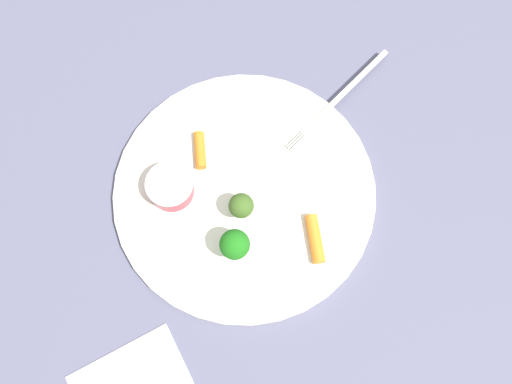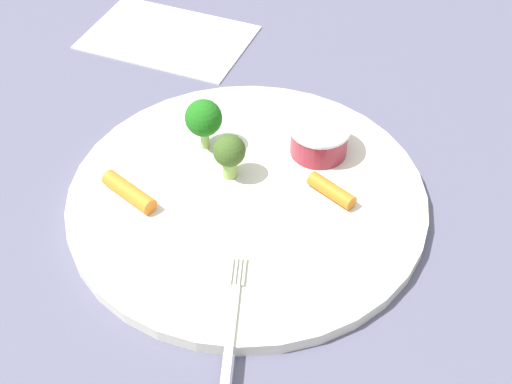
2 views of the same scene
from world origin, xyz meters
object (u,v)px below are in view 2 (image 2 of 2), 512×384
carrot_stick_0 (331,191)px  fork (228,357)px  broccoli_floret_1 (204,119)px  napkin (168,37)px  plate (247,198)px  sauce_cup (319,139)px  carrot_stick_1 (129,192)px  broccoli_floret_0 (229,153)px

carrot_stick_0 → fork: size_ratio=0.24×
broccoli_floret_1 → napkin: (0.10, -0.19, -0.04)m
plate → sauce_cup: size_ratio=5.68×
sauce_cup → broccoli_floret_1: size_ratio=1.08×
napkin → broccoli_floret_1: bearing=118.1°
sauce_cup → carrot_stick_0: bearing=110.4°
carrot_stick_1 → carrot_stick_0: bearing=-166.0°
sauce_cup → napkin: (0.21, -0.17, -0.02)m
carrot_stick_0 → carrot_stick_1: carrot_stick_1 is taller
broccoli_floret_1 → fork: 0.23m
broccoli_floret_0 → carrot_stick_0: broccoli_floret_0 is taller
broccoli_floret_0 → fork: size_ratio=0.23×
fork → sauce_cup: bearing=-96.2°
broccoli_floret_0 → carrot_stick_1: bearing=31.6°
carrot_stick_1 → broccoli_floret_0: bearing=-148.4°
plate → carrot_stick_1: 0.10m
broccoli_floret_1 → carrot_stick_1: bearing=60.8°
broccoli_floret_1 → carrot_stick_0: (-0.13, 0.04, -0.03)m
sauce_cup → fork: sauce_cup is taller
broccoli_floret_1 → fork: broccoli_floret_1 is taller
broccoli_floret_0 → napkin: broccoli_floret_0 is taller
broccoli_floret_1 → carrot_stick_0: size_ratio=1.12×
plate → sauce_cup: 0.09m
sauce_cup → carrot_stick_1: 0.18m
carrot_stick_0 → plate: bearing=10.7°
fork → broccoli_floret_1: bearing=-69.9°
broccoli_floret_0 → napkin: (0.13, -0.22, -0.04)m
sauce_cup → broccoli_floret_0: size_ratio=1.26×
broccoli_floret_0 → fork: (-0.05, 0.19, -0.03)m
broccoli_floret_0 → napkin: bearing=-58.9°
plate → carrot_stick_0: 0.08m
sauce_cup → napkin: sauce_cup is taller
carrot_stick_0 → napkin: 0.32m
carrot_stick_0 → carrot_stick_1: (0.17, 0.04, 0.00)m
fork → napkin: fork is taller
fork → carrot_stick_0: bearing=-104.5°
broccoli_floret_0 → sauce_cup: bearing=-145.0°
broccoli_floret_1 → carrot_stick_1: broccoli_floret_1 is taller
carrot_stick_0 → napkin: (0.23, -0.23, -0.02)m
plate → broccoli_floret_1: broccoli_floret_1 is taller
broccoli_floret_0 → fork: broccoli_floret_0 is taller
carrot_stick_1 → napkin: size_ratio=0.31×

